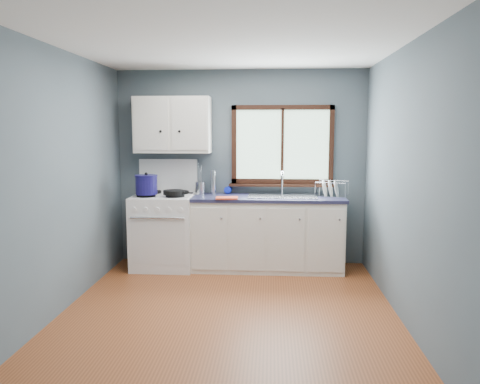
# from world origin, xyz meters

# --- Properties ---
(floor) EXTENTS (3.20, 3.60, 0.02)m
(floor) POSITION_xyz_m (0.00, 0.00, -0.01)
(floor) COLOR brown
(floor) RESTS_ON ground
(ceiling) EXTENTS (3.20, 3.60, 0.02)m
(ceiling) POSITION_xyz_m (0.00, 0.00, 2.51)
(ceiling) COLOR white
(ceiling) RESTS_ON wall_back
(wall_back) EXTENTS (3.20, 0.02, 2.50)m
(wall_back) POSITION_xyz_m (0.00, 1.81, 1.25)
(wall_back) COLOR #515E64
(wall_back) RESTS_ON ground
(wall_front) EXTENTS (3.20, 0.02, 2.50)m
(wall_front) POSITION_xyz_m (0.00, -1.81, 1.25)
(wall_front) COLOR #515E64
(wall_front) RESTS_ON ground
(wall_left) EXTENTS (0.02, 3.60, 2.50)m
(wall_left) POSITION_xyz_m (-1.61, 0.00, 1.25)
(wall_left) COLOR #515E64
(wall_left) RESTS_ON ground
(wall_right) EXTENTS (0.02, 3.60, 2.50)m
(wall_right) POSITION_xyz_m (1.61, 0.00, 1.25)
(wall_right) COLOR #515E64
(wall_right) RESTS_ON ground
(gas_range) EXTENTS (0.76, 0.69, 1.36)m
(gas_range) POSITION_xyz_m (-0.95, 1.47, 0.49)
(gas_range) COLOR white
(gas_range) RESTS_ON floor
(base_cabinets) EXTENTS (1.85, 0.60, 0.88)m
(base_cabinets) POSITION_xyz_m (0.36, 1.49, 0.41)
(base_cabinets) COLOR silver
(base_cabinets) RESTS_ON floor
(countertop) EXTENTS (1.89, 0.64, 0.04)m
(countertop) POSITION_xyz_m (0.36, 1.49, 0.90)
(countertop) COLOR #1B1C34
(countertop) RESTS_ON base_cabinets
(sink) EXTENTS (0.84, 0.46, 0.44)m
(sink) POSITION_xyz_m (0.54, 1.49, 0.86)
(sink) COLOR silver
(sink) RESTS_ON countertop
(window) EXTENTS (1.36, 0.10, 1.03)m
(window) POSITION_xyz_m (0.54, 1.77, 1.48)
(window) COLOR #9EC6A8
(window) RESTS_ON wall_back
(upper_cabinets) EXTENTS (0.95, 0.35, 0.70)m
(upper_cabinets) POSITION_xyz_m (-0.85, 1.63, 1.80)
(upper_cabinets) COLOR silver
(upper_cabinets) RESTS_ON wall_back
(skillet) EXTENTS (0.39, 0.29, 0.05)m
(skillet) POSITION_xyz_m (-0.79, 1.31, 0.98)
(skillet) COLOR black
(skillet) RESTS_ON gas_range
(stockpot) EXTENTS (0.31, 0.31, 0.27)m
(stockpot) POSITION_xyz_m (-1.12, 1.30, 1.08)
(stockpot) COLOR #14104D
(stockpot) RESTS_ON gas_range
(utensil_crock) EXTENTS (0.15, 0.15, 0.41)m
(utensil_crock) POSITION_xyz_m (-0.51, 1.64, 1.00)
(utensil_crock) COLOR silver
(utensil_crock) RESTS_ON countertop
(thermos) EXTENTS (0.09, 0.09, 0.31)m
(thermos) POSITION_xyz_m (-0.35, 1.68, 1.07)
(thermos) COLOR silver
(thermos) RESTS_ON countertop
(soap_bottle) EXTENTS (0.10, 0.10, 0.24)m
(soap_bottle) POSITION_xyz_m (-0.17, 1.67, 1.04)
(soap_bottle) COLOR #0F22C7
(soap_bottle) RESTS_ON countertop
(dish_towel) EXTENTS (0.27, 0.20, 0.02)m
(dish_towel) POSITION_xyz_m (-0.13, 1.26, 0.93)
(dish_towel) COLOR #BF4028
(dish_towel) RESTS_ON countertop
(dish_rack) EXTENTS (0.45, 0.39, 0.20)m
(dish_rack) POSITION_xyz_m (1.14, 1.55, 0.97)
(dish_rack) COLOR silver
(dish_rack) RESTS_ON countertop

